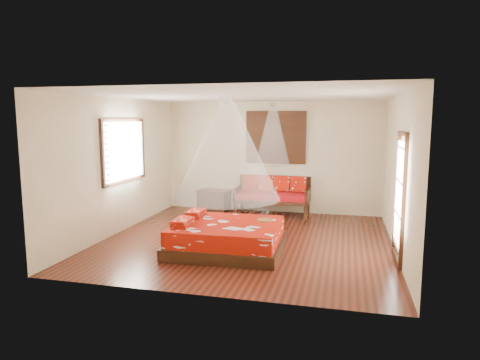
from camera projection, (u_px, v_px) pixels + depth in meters
room at (247, 169)px, 8.21m from camera, size 5.54×5.54×2.84m
bed at (226, 237)px, 7.73m from camera, size 2.01×1.83×0.63m
daybed at (273, 194)px, 10.60m from camera, size 1.82×0.81×0.95m
storage_chest at (214, 200)px, 11.07m from camera, size 0.85×0.66×0.54m
shutter_panel at (276, 138)px, 10.73m from camera, size 1.52×0.06×1.32m
window_left at (124, 151)px, 9.01m from camera, size 0.10×1.74×1.34m
glazed_door at (400, 198)px, 7.04m from camera, size 0.08×1.02×2.16m
wine_tray at (265, 218)px, 7.86m from camera, size 0.29×0.29×0.23m
mosquito_net_main at (227, 148)px, 7.50m from camera, size 1.88×1.88×1.80m
mosquito_net_daybed at (273, 134)px, 10.27m from camera, size 0.84×0.84×1.50m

